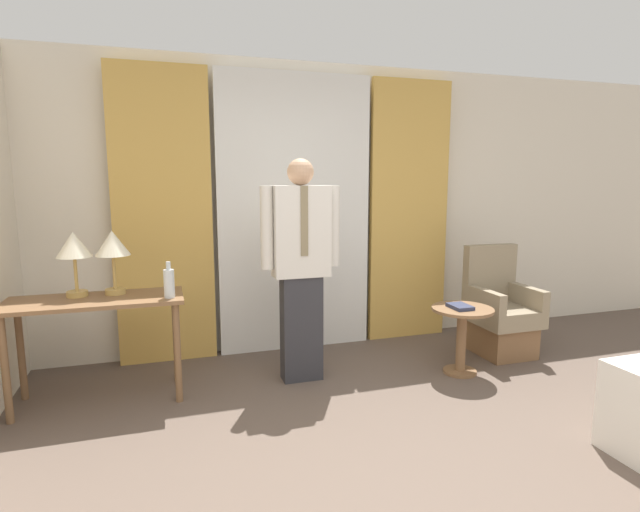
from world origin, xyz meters
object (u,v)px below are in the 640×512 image
at_px(bottle_near_edge, 169,283).
at_px(armchair, 500,315).
at_px(desk, 96,315).
at_px(table_lamp_left, 74,248).
at_px(person, 301,262).
at_px(side_table, 462,329).
at_px(book, 460,307).
at_px(table_lamp_right, 113,247).

distance_m(bottle_near_edge, armchair, 2.99).
distance_m(desk, table_lamp_left, 0.51).
relative_size(desk, person, 0.68).
distance_m(table_lamp_left, bottle_near_edge, 0.73).
height_order(desk, side_table, desk).
relative_size(armchair, book, 4.82).
xyz_separation_m(armchair, book, (-0.66, -0.33, 0.21)).
distance_m(table_lamp_right, person, 1.41).
relative_size(desk, book, 5.85).
bearing_deg(person, book, -12.97).
distance_m(desk, book, 2.82).
bearing_deg(side_table, table_lamp_left, 171.30).
bearing_deg(side_table, table_lamp_right, 170.48).
relative_size(armchair, side_table, 1.77).
distance_m(table_lamp_left, book, 3.02).
distance_m(desk, bottle_near_edge, 0.58).
relative_size(desk, bottle_near_edge, 4.63).
bearing_deg(book, desk, 172.90).
height_order(bottle_near_edge, book, bottle_near_edge).
relative_size(person, book, 8.55).
xyz_separation_m(table_lamp_left, armchair, (3.59, -0.13, -0.76)).
bearing_deg(person, table_lamp_right, 173.24).
bearing_deg(person, table_lamp_left, 174.29).
relative_size(table_lamp_left, table_lamp_right, 1.00).
distance_m(table_lamp_right, armchair, 3.42).
height_order(table_lamp_left, person, person).
height_order(table_lamp_right, armchair, table_lamp_right).
bearing_deg(armchair, book, -153.57).
xyz_separation_m(bottle_near_edge, side_table, (2.32, -0.21, -0.50)).
relative_size(person, side_table, 3.15).
xyz_separation_m(desk, table_lamp_right, (0.13, 0.11, 0.48)).
bearing_deg(side_table, bottle_near_edge, 174.70).
bearing_deg(desk, book, -7.10).
distance_m(table_lamp_right, side_table, 2.84).
bearing_deg(book, bottle_near_edge, 174.47).
bearing_deg(table_lamp_left, table_lamp_right, 0.00).
height_order(bottle_near_edge, side_table, bottle_near_edge).
relative_size(table_lamp_right, book, 2.28).
distance_m(table_lamp_left, side_table, 3.09).
height_order(table_lamp_right, book, table_lamp_right).
xyz_separation_m(table_lamp_left, bottle_near_edge, (0.64, -0.24, -0.25)).
xyz_separation_m(table_lamp_left, person, (1.65, -0.17, -0.16)).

